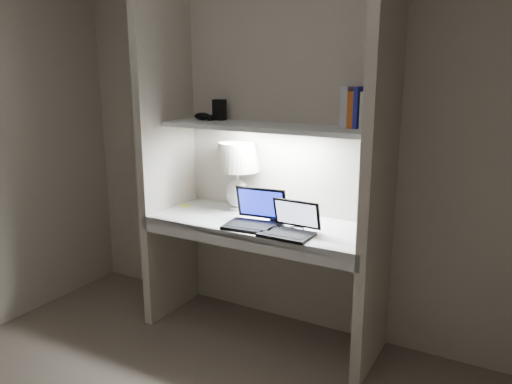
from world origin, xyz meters
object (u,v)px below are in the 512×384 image
Objects in this scene: laptop_netbook at (290,227)px; table_lamp at (237,165)px; laptop_main at (256,217)px; book_row at (362,108)px; speaker at (280,207)px.

table_lamp is at bearing 152.75° from laptop_netbook.
laptop_main is at bearing -41.20° from table_lamp.
laptop_main is at bearing -151.24° from book_row.
table_lamp is at bearing -176.67° from book_row.
laptop_netbook is 0.80m from book_row.
table_lamp is 3.68× the size of speaker.
speaker is at bearing -174.34° from book_row.
laptop_main is 1.18× the size of laptop_netbook.
book_row reaches higher than laptop_main.
book_row is at bearing 22.64° from laptop_main.
table_lamp is at bearing 170.28° from speaker.
book_row is (0.50, 0.05, 0.64)m from speaker.
laptop_main is 0.90m from book_row.
laptop_main reaches higher than speaker.
table_lamp is at bearing 132.68° from laptop_main.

